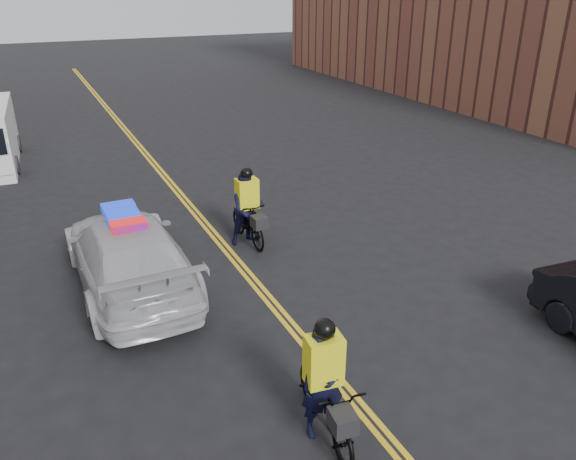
% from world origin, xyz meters
% --- Properties ---
extents(ground, '(120.00, 120.00, 0.00)m').
position_xyz_m(ground, '(0.00, 0.00, 0.00)').
color(ground, black).
rests_on(ground, ground).
extents(center_line_left, '(0.10, 60.00, 0.01)m').
position_xyz_m(center_line_left, '(-0.08, 8.00, 0.01)').
color(center_line_left, yellow).
rests_on(center_line_left, ground).
extents(center_line_right, '(0.10, 60.00, 0.01)m').
position_xyz_m(center_line_right, '(0.08, 8.00, 0.01)').
color(center_line_right, yellow).
rests_on(center_line_right, ground).
extents(police_cruiser, '(2.34, 5.59, 1.77)m').
position_xyz_m(police_cruiser, '(-2.52, 2.79, 0.81)').
color(police_cruiser, silver).
rests_on(police_cruiser, ground).
extents(cyclist_near, '(0.94, 2.10, 2.00)m').
position_xyz_m(cyclist_near, '(-0.80, -2.90, 0.69)').
color(cyclist_near, black).
rests_on(cyclist_near, ground).
extents(cyclist_far, '(0.92, 2.02, 2.03)m').
position_xyz_m(cyclist_far, '(0.68, 3.81, 0.80)').
color(cyclist_far, black).
rests_on(cyclist_far, ground).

